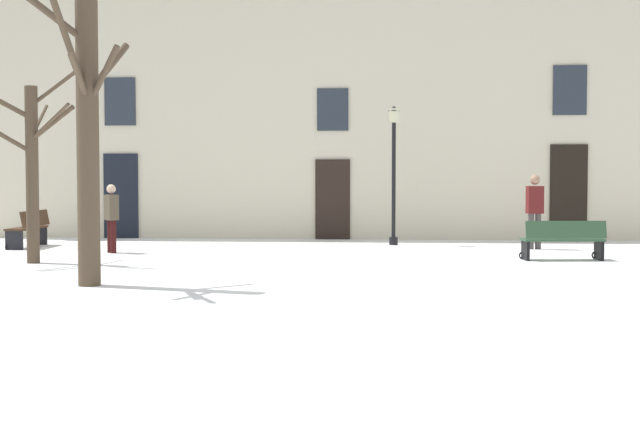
# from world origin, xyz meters

# --- Properties ---
(ground_plane) EXTENTS (36.38, 36.38, 0.00)m
(ground_plane) POSITION_xyz_m (0.00, 0.00, 0.00)
(ground_plane) COLOR white
(building_facade) EXTENTS (22.74, 0.60, 7.36)m
(building_facade) POSITION_xyz_m (0.00, 8.97, 3.74)
(building_facade) COLOR beige
(building_facade) RESTS_ON ground
(tree_foreground) EXTENTS (2.41, 2.20, 3.94)m
(tree_foreground) POSITION_xyz_m (-5.78, 1.88, 2.03)
(tree_foreground) COLOR #4C3D2D
(tree_foreground) RESTS_ON ground
(tree_right_of_center) EXTENTS (1.49, 2.00, 4.87)m
(tree_right_of_center) POSITION_xyz_m (-3.41, -1.32, 2.56)
(tree_right_of_center) COLOR #4C3D2D
(tree_right_of_center) RESTS_ON ground
(streetlamp) EXTENTS (0.30, 0.30, 3.55)m
(streetlamp) POSITION_xyz_m (1.51, 6.92, 2.18)
(streetlamp) COLOR black
(streetlamp) RESTS_ON ground
(bench_near_lamp) EXTENTS (1.72, 0.67, 0.83)m
(bench_near_lamp) POSITION_xyz_m (4.93, 3.26, 0.43)
(bench_near_lamp) COLOR #2D4C33
(bench_near_lamp) RESTS_ON ground
(bench_by_litter_bin) EXTENTS (0.58, 1.73, 0.91)m
(bench_by_litter_bin) POSITION_xyz_m (-7.49, 5.58, 0.47)
(bench_by_litter_bin) COLOR #3D2819
(bench_by_litter_bin) RESTS_ON ground
(person_by_shop_door) EXTENTS (0.41, 0.43, 1.56)m
(person_by_shop_door) POSITION_xyz_m (-4.94, 4.21, 0.85)
(person_by_shop_door) COLOR #350F0F
(person_by_shop_door) RESTS_ON ground
(person_crossing_plaza) EXTENTS (0.41, 0.28, 1.78)m
(person_crossing_plaza) POSITION_xyz_m (4.86, 5.92, 1.00)
(person_crossing_plaza) COLOR #403D3A
(person_crossing_plaza) RESTS_ON ground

